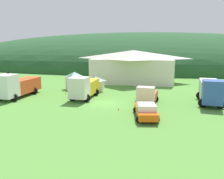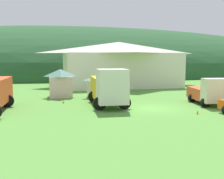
% 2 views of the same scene
% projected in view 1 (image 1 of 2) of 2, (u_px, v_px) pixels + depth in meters
% --- Properties ---
extents(ground_plane, '(200.00, 200.00, 0.00)m').
position_uv_depth(ground_plane, '(105.00, 103.00, 29.52)').
color(ground_plane, '#518C38').
extents(forested_hill_backdrop, '(162.40, 60.00, 25.44)m').
position_uv_depth(forested_hill_backdrop, '(136.00, 67.00, 83.56)').
color(forested_hill_backdrop, '#234C28').
rests_on(forested_hill_backdrop, ground).
extents(depot_building, '(17.95, 12.94, 6.78)m').
position_uv_depth(depot_building, '(133.00, 65.00, 47.68)').
color(depot_building, silver).
rests_on(depot_building, ground).
extents(play_shed_cream, '(2.86, 2.38, 2.53)m').
position_uv_depth(play_shed_cream, '(96.00, 84.00, 37.06)').
color(play_shed_cream, beige).
rests_on(play_shed_cream, ground).
extents(play_shed_pink, '(2.62, 2.66, 3.10)m').
position_uv_depth(play_shed_pink, '(74.00, 80.00, 39.06)').
color(play_shed_pink, beige).
rests_on(play_shed_pink, ground).
extents(heavy_rig_white, '(3.58, 8.23, 3.72)m').
position_uv_depth(heavy_rig_white, '(17.00, 86.00, 32.35)').
color(heavy_rig_white, white).
rests_on(heavy_rig_white, ground).
extents(heavy_rig_striped, '(3.41, 7.02, 3.40)m').
position_uv_depth(heavy_rig_striped, '(84.00, 87.00, 31.75)').
color(heavy_rig_striped, silver).
rests_on(heavy_rig_striped, ground).
extents(light_truck_cream, '(3.08, 5.08, 2.54)m').
position_uv_depth(light_truck_cream, '(147.00, 95.00, 28.80)').
color(light_truck_cream, beige).
rests_on(light_truck_cream, ground).
extents(box_truck_blue, '(3.70, 7.63, 3.49)m').
position_uv_depth(box_truck_blue, '(210.00, 90.00, 28.93)').
color(box_truck_blue, '#3356AD').
rests_on(box_truck_blue, ground).
extents(service_pickup_orange, '(2.95, 5.30, 1.66)m').
position_uv_depth(service_pickup_orange, '(146.00, 110.00, 23.23)').
color(service_pickup_orange, '#EF5611').
rests_on(service_pickup_orange, ground).
extents(traffic_light_west, '(0.20, 0.32, 3.76)m').
position_uv_depth(traffic_light_west, '(9.00, 81.00, 33.04)').
color(traffic_light_west, '#4C4C51').
rests_on(traffic_light_west, ground).
extents(traffic_cone_near_pickup, '(0.36, 0.36, 0.59)m').
position_uv_depth(traffic_cone_near_pickup, '(66.00, 94.00, 35.09)').
color(traffic_cone_near_pickup, orange).
rests_on(traffic_cone_near_pickup, ground).
extents(traffic_cone_mid_row, '(0.36, 0.36, 0.63)m').
position_uv_depth(traffic_cone_mid_row, '(119.00, 110.00, 26.11)').
color(traffic_cone_mid_row, orange).
rests_on(traffic_cone_mid_row, ground).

